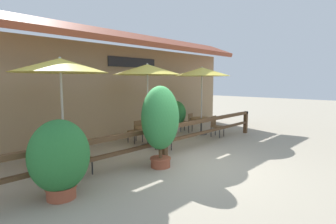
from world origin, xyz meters
The scene contains 18 objects.
ground_plane centered at (0.00, 0.00, 0.00)m, with size 60.00×60.00×0.00m, color #9E937F.
building_facade centered at (0.00, 4.10, 2.16)m, with size 14.28×1.49×4.23m.
patio_railing centered at (0.00, 1.05, 0.70)m, with size 10.40×0.14×0.95m.
patio_umbrella_near centered at (-2.51, 2.24, 2.65)m, with size 2.37×2.37×2.87m.
dining_table_near centered at (-2.51, 2.24, 0.56)m, with size 0.93×0.93×0.70m.
chair_near_streetside centered at (-2.49, 1.54, 0.47)m, with size 0.50×0.50×0.84m.
chair_near_wallside centered at (-2.51, 2.94, 0.47)m, with size 0.42×0.42×0.84m.
patio_umbrella_middle centered at (0.60, 2.43, 2.65)m, with size 2.37×2.37×2.87m.
dining_table_middle centered at (0.60, 2.43, 0.56)m, with size 0.93×0.93×0.70m.
chair_middle_streetside centered at (0.60, 1.74, 0.47)m, with size 0.50×0.50×0.84m.
chair_middle_wallside centered at (0.65, 3.12, 0.47)m, with size 0.42×0.42×0.84m.
patio_umbrella_far centered at (3.57, 2.30, 2.65)m, with size 2.37×2.37×2.87m.
dining_table_far centered at (3.57, 2.30, 0.56)m, with size 0.93×0.93×0.70m.
chair_far_streetside centered at (3.60, 1.58, 0.47)m, with size 0.46×0.46×0.84m.
chair_far_wallside centered at (3.56, 3.03, 0.47)m, with size 0.51×0.51×0.84m.
potted_plant_small_flowering centered at (-0.70, 0.52, 1.26)m, with size 1.04×0.94×2.15m.
potted_plant_corner_fern centered at (-3.35, 0.61, 0.82)m, with size 1.16×1.04×1.55m.
potted_plant_entrance_palm centered at (3.32, 3.55, 0.78)m, with size 0.99×0.89×1.38m.
Camera 1 is at (-5.48, -4.24, 2.27)m, focal length 28.00 mm.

